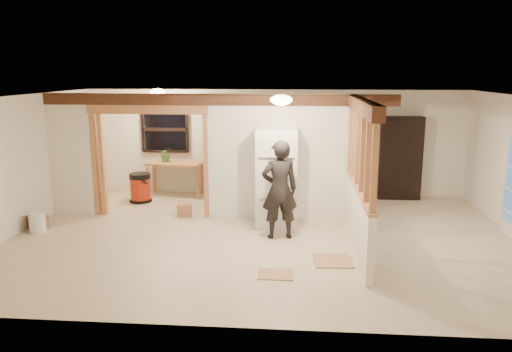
# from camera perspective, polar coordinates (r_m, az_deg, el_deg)

# --- Properties ---
(floor) EXTENTS (9.00, 6.50, 0.01)m
(floor) POSITION_cam_1_polar(r_m,az_deg,el_deg) (9.04, 0.92, -7.01)
(floor) COLOR beige
(floor) RESTS_ON ground
(ceiling) EXTENTS (9.00, 6.50, 0.01)m
(ceiling) POSITION_cam_1_polar(r_m,az_deg,el_deg) (8.56, 0.98, 9.04)
(ceiling) COLOR white
(wall_back) EXTENTS (9.00, 0.01, 2.50)m
(wall_back) POSITION_cam_1_polar(r_m,az_deg,el_deg) (11.92, 1.99, 3.83)
(wall_back) COLOR silver
(wall_back) RESTS_ON floor
(wall_front) EXTENTS (9.00, 0.01, 2.50)m
(wall_front) POSITION_cam_1_polar(r_m,az_deg,el_deg) (5.57, -1.27, -5.66)
(wall_front) COLOR silver
(wall_front) RESTS_ON floor
(wall_left) EXTENTS (0.01, 6.50, 2.50)m
(wall_left) POSITION_cam_1_polar(r_m,az_deg,el_deg) (10.06, -25.55, 1.14)
(wall_left) COLOR silver
(wall_left) RESTS_ON floor
(partition_left_stub) EXTENTS (0.90, 0.12, 2.50)m
(partition_left_stub) POSITION_cam_1_polar(r_m,az_deg,el_deg) (10.90, -20.38, 2.32)
(partition_left_stub) COLOR silver
(partition_left_stub) RESTS_ON floor
(partition_center) EXTENTS (2.80, 0.12, 2.50)m
(partition_center) POSITION_cam_1_polar(r_m,az_deg,el_deg) (9.88, 2.57, 2.13)
(partition_center) COLOR silver
(partition_center) RESTS_ON floor
(doorway_frame) EXTENTS (2.46, 0.14, 2.20)m
(doorway_frame) POSITION_cam_1_polar(r_m,az_deg,el_deg) (10.34, -12.00, 1.47)
(doorway_frame) COLOR #B67A4D
(doorway_frame) RESTS_ON floor
(header_beam_back) EXTENTS (7.00, 0.18, 0.22)m
(header_beam_back) POSITION_cam_1_polar(r_m,az_deg,el_deg) (9.87, -4.43, 8.70)
(header_beam_back) COLOR #4E2B1A
(header_beam_back) RESTS_ON ceiling
(header_beam_right) EXTENTS (0.18, 3.30, 0.22)m
(header_beam_right) POSITION_cam_1_polar(r_m,az_deg,el_deg) (8.22, 12.10, 7.82)
(header_beam_right) COLOR #4E2B1A
(header_beam_right) RESTS_ON ceiling
(pony_wall) EXTENTS (0.12, 3.20, 1.00)m
(pony_wall) POSITION_cam_1_polar(r_m,az_deg,el_deg) (8.55, 11.55, -4.83)
(pony_wall) COLOR silver
(pony_wall) RESTS_ON floor
(stud_partition) EXTENTS (0.14, 3.20, 1.32)m
(stud_partition) POSITION_cam_1_polar(r_m,az_deg,el_deg) (8.30, 11.88, 2.86)
(stud_partition) COLOR #B67A4D
(stud_partition) RESTS_ON pony_wall
(window_back) EXTENTS (1.12, 0.10, 1.10)m
(window_back) POSITION_cam_1_polar(r_m,az_deg,el_deg) (12.20, -10.36, 5.26)
(window_back) COLOR black
(window_back) RESTS_ON wall_back
(ceiling_dome_main) EXTENTS (0.36, 0.36, 0.16)m
(ceiling_dome_main) POSITION_cam_1_polar(r_m,az_deg,el_deg) (8.05, 2.90, 8.70)
(ceiling_dome_main) COLOR #FFEABF
(ceiling_dome_main) RESTS_ON ceiling
(ceiling_dome_util) EXTENTS (0.32, 0.32, 0.14)m
(ceiling_dome_util) POSITION_cam_1_polar(r_m,az_deg,el_deg) (11.27, -11.19, 9.43)
(ceiling_dome_util) COLOR #FFEABF
(ceiling_dome_util) RESTS_ON ceiling
(hanging_bulb) EXTENTS (0.07, 0.07, 0.07)m
(hanging_bulb) POSITION_cam_1_polar(r_m,az_deg,el_deg) (10.48, -9.51, 7.67)
(hanging_bulb) COLOR #FFD88C
(hanging_bulb) RESTS_ON ceiling
(refrigerator) EXTENTS (0.77, 0.75, 1.87)m
(refrigerator) POSITION_cam_1_polar(r_m,az_deg,el_deg) (9.52, 2.41, -0.17)
(refrigerator) COLOR white
(refrigerator) RESTS_ON floor
(woman) EXTENTS (0.72, 0.56, 1.77)m
(woman) POSITION_cam_1_polar(r_m,az_deg,el_deg) (8.79, 2.70, -1.56)
(woman) COLOR black
(woman) RESTS_ON floor
(work_table) EXTENTS (1.36, 0.81, 0.81)m
(work_table) POSITION_cam_1_polar(r_m,az_deg,el_deg) (12.02, -9.17, -0.33)
(work_table) COLOR #B67A4D
(work_table) RESTS_ON floor
(potted_plant) EXTENTS (0.37, 0.34, 0.35)m
(potted_plant) POSITION_cam_1_polar(r_m,az_deg,el_deg) (12.01, -10.29, 2.43)
(potted_plant) COLOR #347438
(potted_plant) RESTS_ON work_table
(shop_vac) EXTENTS (0.63, 0.63, 0.67)m
(shop_vac) POSITION_cam_1_polar(r_m,az_deg,el_deg) (11.62, -13.10, -1.28)
(shop_vac) COLOR maroon
(shop_vac) RESTS_ON floor
(bookshelf) EXTENTS (0.96, 0.32, 1.92)m
(bookshelf) POSITION_cam_1_polar(r_m,az_deg,el_deg) (11.96, 16.15, 1.98)
(bookshelf) COLOR black
(bookshelf) RESTS_ON floor
(bucket) EXTENTS (0.37, 0.37, 0.37)m
(bucket) POSITION_cam_1_polar(r_m,az_deg,el_deg) (10.10, -23.71, -4.89)
(bucket) COLOR white
(bucket) RESTS_ON floor
(box_util_a) EXTENTS (0.34, 0.31, 0.26)m
(box_util_a) POSITION_cam_1_polar(r_m,az_deg,el_deg) (10.38, -8.18, -3.85)
(box_util_a) COLOR #936447
(box_util_a) RESTS_ON floor
(box_util_b) EXTENTS (0.32, 0.32, 0.29)m
(box_util_b) POSITION_cam_1_polar(r_m,az_deg,el_deg) (11.41, -18.15, -2.80)
(box_util_b) COLOR #936447
(box_util_b) RESTS_ON floor
(box_front) EXTENTS (0.40, 0.37, 0.26)m
(box_front) POSITION_cam_1_polar(r_m,az_deg,el_deg) (10.34, -23.68, -4.82)
(box_front) COLOR #936447
(box_front) RESTS_ON floor
(floor_panel_near) EXTENTS (0.63, 0.63, 0.02)m
(floor_panel_near) POSITION_cam_1_polar(r_m,az_deg,el_deg) (8.03, 8.80, -9.56)
(floor_panel_near) COLOR tan
(floor_panel_near) RESTS_ON floor
(floor_panel_far) EXTENTS (0.51, 0.41, 0.02)m
(floor_panel_far) POSITION_cam_1_polar(r_m,az_deg,el_deg) (7.46, 2.28, -11.16)
(floor_panel_far) COLOR tan
(floor_panel_far) RESTS_ON floor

